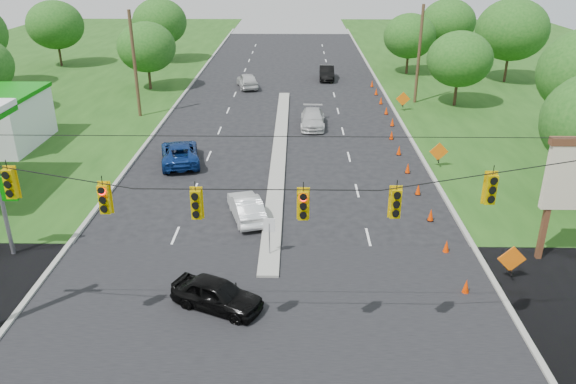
{
  "coord_description": "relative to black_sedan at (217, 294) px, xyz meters",
  "views": [
    {
      "loc": [
        1.28,
        -17.57,
        13.84
      ],
      "look_at": [
        0.86,
        7.41,
        2.8
      ],
      "focal_mm": 35.0,
      "sensor_mm": 36.0,
      "label": 1
    }
  ],
  "objects": [
    {
      "name": "cone_0",
      "position": [
        10.59,
        1.22,
        -0.32
      ],
      "size": [
        0.32,
        0.32,
        0.7
      ],
      "primitive_type": "cone",
      "color": "#EB3400",
      "rests_on": "ground"
    },
    {
      "name": "cone_11",
      "position": [
        11.19,
        39.72,
        -0.32
      ],
      "size": [
        0.32,
        0.32,
        0.7
      ],
      "primitive_type": "cone",
      "color": "#EB3400",
      "rests_on": "ground"
    },
    {
      "name": "cross_street",
      "position": [
        1.97,
        -1.78,
        -0.67
      ],
      "size": [
        160.0,
        14.0,
        0.02
      ],
      "primitive_type": "cube",
      "color": "black",
      "rests_on": "ground"
    },
    {
      "name": "tree_5",
      "position": [
        -12.03,
        38.22,
        3.67
      ],
      "size": [
        5.88,
        5.88,
        6.86
      ],
      "color": "black",
      "rests_on": "ground"
    },
    {
      "name": "dark_car_receding",
      "position": [
        6.53,
        43.23,
        0.09
      ],
      "size": [
        1.7,
        4.62,
        1.51
      ],
      "primitive_type": "imported",
      "rotation": [
        0.0,
        0.0,
        -0.02
      ],
      "color": "black",
      "rests_on": "ground"
    },
    {
      "name": "cone_7",
      "position": [
        11.19,
        25.72,
        -0.32
      ],
      "size": [
        0.32,
        0.32,
        0.7
      ],
      "primitive_type": "cone",
      "color": "#EB3400",
      "rests_on": "ground"
    },
    {
      "name": "cone_5",
      "position": [
        10.59,
        18.72,
        -0.32
      ],
      "size": [
        0.32,
        0.32,
        0.7
      ],
      "primitive_type": "cone",
      "color": "#EB3400",
      "rests_on": "ground"
    },
    {
      "name": "utility_pole_far_left",
      "position": [
        -10.53,
        28.22,
        3.83
      ],
      "size": [
        0.28,
        0.28,
        9.0
      ],
      "primitive_type": "cylinder",
      "color": "#422D1C",
      "rests_on": "ground"
    },
    {
      "name": "work_sign_1",
      "position": [
        12.77,
        16.22,
        0.42
      ],
      "size": [
        1.27,
        0.58,
        1.37
      ],
      "color": "black",
      "rests_on": "ground"
    },
    {
      "name": "work_sign_0",
      "position": [
        12.77,
        2.22,
        0.42
      ],
      "size": [
        1.27,
        0.58,
        1.37
      ],
      "color": "black",
      "rests_on": "ground"
    },
    {
      "name": "tree_9",
      "position": [
        17.97,
        32.22,
        3.67
      ],
      "size": [
        5.88,
        5.88,
        6.86
      ],
      "color": "black",
      "rests_on": "ground"
    },
    {
      "name": "silver_car_far",
      "position": [
        4.55,
        25.39,
        0.03
      ],
      "size": [
        2.06,
        4.83,
        1.39
      ],
      "primitive_type": "imported",
      "rotation": [
        0.0,
        0.0,
        -0.02
      ],
      "color": "#BEBEBE",
      "rests_on": "ground"
    },
    {
      "name": "curb_right",
      "position": [
        12.07,
        28.22,
        -0.67
      ],
      "size": [
        0.25,
        110.0,
        0.16
      ],
      "primitive_type": "cube",
      "color": "gray",
      "rests_on": "ground"
    },
    {
      "name": "blue_pickup",
      "position": [
        -4.79,
        16.86,
        0.07
      ],
      "size": [
        3.59,
        5.76,
        1.48
      ],
      "primitive_type": "imported",
      "rotation": [
        0.0,
        0.0,
        3.37
      ],
      "color": "navy",
      "rests_on": "ground"
    },
    {
      "name": "silver_car_oncoming",
      "position": [
        -1.99,
        39.09,
        0.11
      ],
      "size": [
        2.87,
        4.87,
        1.55
      ],
      "primitive_type": "imported",
      "rotation": [
        0.0,
        0.0,
        3.38
      ],
      "color": "beige",
      "rests_on": "ground"
    },
    {
      "name": "cone_2",
      "position": [
        10.59,
        8.22,
        -0.32
      ],
      "size": [
        0.32,
        0.32,
        0.7
      ],
      "primitive_type": "cone",
      "color": "#EB3400",
      "rests_on": "ground"
    },
    {
      "name": "black_sedan",
      "position": [
        0.0,
        0.0,
        0.0
      ],
      "size": [
        4.22,
        3.06,
        1.34
      ],
      "primitive_type": "imported",
      "rotation": [
        0.0,
        0.0,
        1.14
      ],
      "color": "black",
      "rests_on": "ground"
    },
    {
      "name": "cone_6",
      "position": [
        10.59,
        22.22,
        -0.32
      ],
      "size": [
        0.32,
        0.32,
        0.7
      ],
      "primitive_type": "cone",
      "color": "#EB3400",
      "rests_on": "ground"
    },
    {
      "name": "cone_10",
      "position": [
        11.19,
        36.22,
        -0.32
      ],
      "size": [
        0.32,
        0.32,
        0.7
      ],
      "primitive_type": "cone",
      "color": "#EB3400",
      "rests_on": "ground"
    },
    {
      "name": "cone_3",
      "position": [
        10.59,
        11.72,
        -0.32
      ],
      "size": [
        0.32,
        0.32,
        0.7
      ],
      "primitive_type": "cone",
      "color": "#EB3400",
      "rests_on": "ground"
    },
    {
      "name": "ground",
      "position": [
        1.97,
        -1.78,
        -0.67
      ],
      "size": [
        160.0,
        160.0,
        0.0
      ],
      "primitive_type": "plane",
      "color": "black",
      "rests_on": "ground"
    },
    {
      "name": "signal_span",
      "position": [
        1.92,
        -2.78,
        4.3
      ],
      "size": [
        25.6,
        0.32,
        9.0
      ],
      "color": "#422D1C",
      "rests_on": "ground"
    },
    {
      "name": "cone_1",
      "position": [
        10.59,
        4.72,
        -0.32
      ],
      "size": [
        0.32,
        0.32,
        0.7
      ],
      "primitive_type": "cone",
      "color": "#EB3400",
      "rests_on": "ground"
    },
    {
      "name": "cone_8",
      "position": [
        11.19,
        29.22,
        -0.32
      ],
      "size": [
        0.32,
        0.32,
        0.7
      ],
      "primitive_type": "cone",
      "color": "#EB3400",
      "rests_on": "ground"
    },
    {
      "name": "tree_12",
      "position": [
        15.97,
        46.22,
        3.67
      ],
      "size": [
        5.88,
        5.88,
        6.86
      ],
      "color": "black",
      "rests_on": "ground"
    },
    {
      "name": "work_sign_2",
      "position": [
        12.77,
        30.22,
        0.42
      ],
      "size": [
        1.27,
        0.58,
        1.37
      ],
      "color": "black",
      "rests_on": "ground"
    },
    {
      "name": "median",
      "position": [
        1.97,
        19.22,
        -0.67
      ],
      "size": [
        1.0,
        34.0,
        0.18
      ],
      "primitive_type": "cube",
      "color": "gray",
      "rests_on": "ground"
    },
    {
      "name": "cone_9",
      "position": [
        11.19,
        32.72,
        -0.32
      ],
      "size": [
        0.32,
        0.32,
        0.7
      ],
      "primitive_type": "cone",
      "color": "#EB3400",
      "rests_on": "ground"
    },
    {
      "name": "tree_4",
      "position": [
        -26.03,
        50.22,
        4.29
      ],
      "size": [
        6.72,
        6.72,
        7.84
      ],
      "color": "black",
      "rests_on": "ground"
    },
    {
      "name": "tree_6",
      "position": [
        -14.03,
        53.22,
        4.29
      ],
      "size": [
        6.72,
        6.72,
        7.84
      ],
      "color": "black",
      "rests_on": "ground"
    },
    {
      "name": "white_sedan",
      "position": [
        0.5,
        8.34,
        0.01
      ],
      "size": [
        2.57,
        4.37,
        1.36
      ],
      "primitive_type": "imported",
      "rotation": [
        0.0,
        0.0,
        3.43
      ],
      "color": "silver",
      "rests_on": "ground"
    },
    {
      "name": "curb_left",
      "position": [
        -8.13,
        28.22,
        -0.67
      ],
      "size": [
        0.25,
        110.0,
        0.16
      ],
      "primitive_type": "cube",
      "color": "gray",
      "rests_on": "ground"
    },
    {
      "name": "utility_pole_far_right",
      "position": [
        14.47,
        33.22,
        3.83
      ],
      "size": [
        0.28,
        0.28,
        9.0
      ],
      "primitive_type": "cylinder",
      "color": "#422D1C",
      "rests_on": "ground"
    },
    {
      "name": "tree_10",
      "position": [
        25.97,
        42.22,
        4.91
      ],
      "size": [
        7.56,
        7.56,
        8.82
      ],
      "color": "black",
      "rests_on": "ground"
    },
    {
      "name": "median_sign",
      "position": [
        1.97,
        4.22,
        0.8
      ],
      "size": [
        0.55,
        0.06,
        2.05
      ],
      "color": "gray",
      "rests_on": "ground"
    },
    {
      "name": "cone_4",
      "position": [
        10.59,
        15.22,
        -0.32
      ],
      "size": [
        0.32,
        0.32,
        0.7
      ],
      "primitive_type": "cone",
      "color": "#EB3400",
      "rests_on": "ground"
    },
    {
      "name": "tree_11",
      "position": [
        21.97,
        53.22,
        4.29
      ],
      "size": [
        6.72,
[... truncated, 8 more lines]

